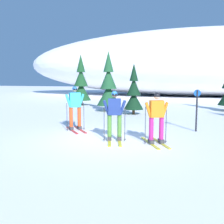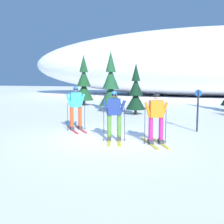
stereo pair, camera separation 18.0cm
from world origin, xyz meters
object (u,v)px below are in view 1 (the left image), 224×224
at_px(skier_navy_jacket, 114,115).
at_px(trail_marker_post, 197,108).
at_px(pine_tree_left, 108,86).
at_px(pine_tree_center_left, 134,93).
at_px(skier_orange_jacket, 156,117).
at_px(skier_cyan_jacket, 75,107).
at_px(pine_tree_far_left, 81,84).

bearing_deg(skier_navy_jacket, trail_marker_post, 45.15).
height_order(pine_tree_left, pine_tree_center_left, pine_tree_left).
xyz_separation_m(pine_tree_center_left, trail_marker_post, (3.72, -4.42, -0.32)).
xyz_separation_m(skier_navy_jacket, trail_marker_post, (2.68, 2.69, 0.05)).
bearing_deg(skier_orange_jacket, pine_tree_left, 118.80).
relative_size(skier_orange_jacket, trail_marker_post, 1.02).
bearing_deg(pine_tree_left, skier_cyan_jacket, -83.12).
height_order(skier_cyan_jacket, pine_tree_center_left, pine_tree_center_left).
relative_size(pine_tree_center_left, trail_marker_post, 1.79).
distance_m(skier_navy_jacket, pine_tree_center_left, 7.20).
distance_m(skier_orange_jacket, trail_marker_post, 2.95).
bearing_deg(skier_navy_jacket, skier_orange_jacket, 0.49).
relative_size(skier_orange_jacket, pine_tree_center_left, 0.57).
relative_size(pine_tree_left, pine_tree_center_left, 1.29).
bearing_deg(pine_tree_left, pine_tree_far_left, 137.09).
relative_size(skier_navy_jacket, skier_cyan_jacket, 0.94).
xyz_separation_m(skier_orange_jacket, pine_tree_far_left, (-7.90, 11.29, 0.82)).
height_order(skier_orange_jacket, pine_tree_left, pine_tree_left).
bearing_deg(skier_orange_jacket, pine_tree_far_left, 124.98).
height_order(skier_cyan_jacket, pine_tree_far_left, pine_tree_far_left).
xyz_separation_m(pine_tree_left, trail_marker_post, (5.67, -5.40, -0.70)).
bearing_deg(pine_tree_far_left, pine_tree_left, -42.91).
xyz_separation_m(skier_cyan_jacket, skier_orange_jacket, (3.63, -1.38, -0.09)).
height_order(pine_tree_center_left, trail_marker_post, pine_tree_center_left).
bearing_deg(skier_cyan_jacket, pine_tree_left, 96.88).
bearing_deg(skier_navy_jacket, pine_tree_far_left, 119.72).
bearing_deg(pine_tree_center_left, skier_cyan_jacket, -101.26).
height_order(pine_tree_far_left, trail_marker_post, pine_tree_far_left).
distance_m(skier_orange_jacket, pine_tree_left, 9.25).
bearing_deg(pine_tree_center_left, pine_tree_far_left, 142.24).
height_order(pine_tree_left, trail_marker_post, pine_tree_left).
relative_size(skier_cyan_jacket, pine_tree_left, 0.46).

